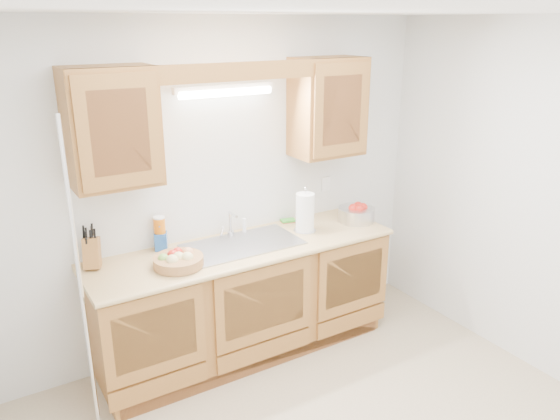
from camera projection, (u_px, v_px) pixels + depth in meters
room at (346, 259)px, 2.91m from camera, size 3.52×3.50×2.50m
base_cabinets at (244, 301)px, 4.15m from camera, size 2.20×0.60×0.86m
countertop at (244, 248)px, 3.99m from camera, size 2.30×0.63×0.04m
upper_cabinet_left at (112, 128)px, 3.40m from camera, size 0.55×0.33×0.75m
upper_cabinet_right at (328, 107)px, 4.21m from camera, size 0.55×0.33×0.75m
valance at (240, 71)px, 3.58m from camera, size 2.20×0.05×0.12m
fluorescent_fixture at (225, 90)px, 3.81m from camera, size 0.76×0.08×0.08m
sink at (243, 254)px, 4.03m from camera, size 0.84×0.46×0.36m
wire_shelf_pole at (81, 286)px, 3.16m from camera, size 0.03×0.03×2.00m
outlet_plate at (326, 184)px, 4.62m from camera, size 0.08×0.01×0.12m
fruit_basket at (178, 260)px, 3.64m from camera, size 0.44×0.44×0.10m
knife_block at (92, 252)px, 3.60m from camera, size 0.16×0.19×0.30m
orange_canister at (160, 233)px, 3.88m from camera, size 0.09×0.09×0.25m
soap_bottle at (161, 237)px, 3.89m from camera, size 0.11×0.12×0.19m
sponge at (288, 221)px, 4.45m from camera, size 0.13×0.10×0.02m
paper_towel at (305, 213)px, 4.21m from camera, size 0.18×0.18×0.36m
apple_bowl at (357, 213)px, 4.46m from camera, size 0.39×0.39×0.15m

